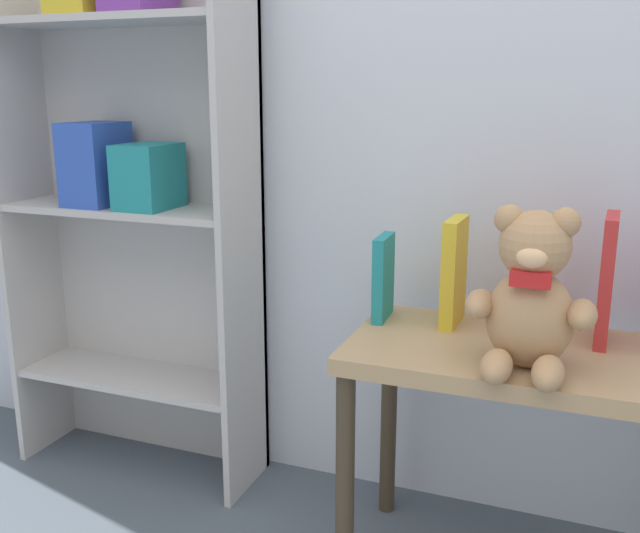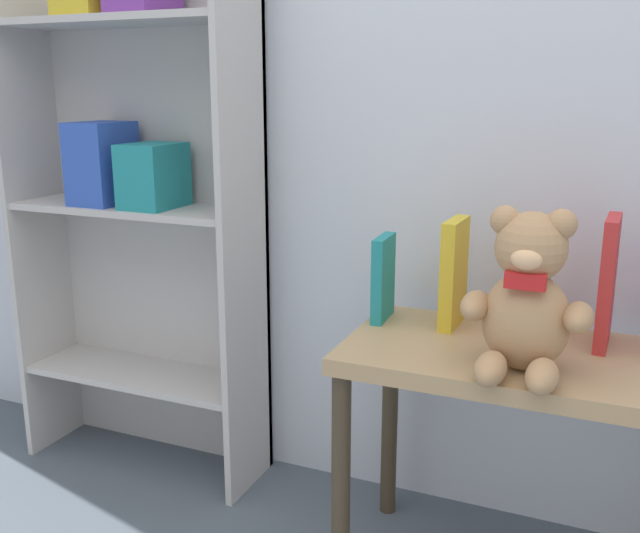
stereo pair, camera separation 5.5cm
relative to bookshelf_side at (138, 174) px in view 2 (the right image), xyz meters
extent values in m
cube|color=silver|center=(0.87, 0.13, 0.41)|extent=(4.80, 0.06, 2.50)
cube|color=#BCB7B2|center=(-0.34, -0.03, -0.09)|extent=(0.02, 0.24, 1.50)
cube|color=#BCB7B2|center=(0.34, -0.03, -0.09)|extent=(0.02, 0.24, 1.50)
cube|color=#BCB7B2|center=(0.00, 0.08, -0.09)|extent=(0.70, 0.02, 1.50)
cube|color=#BCB7B2|center=(0.00, -0.03, -0.57)|extent=(0.66, 0.22, 0.02)
cube|color=#BCB7B2|center=(0.00, -0.03, -0.09)|extent=(0.66, 0.22, 0.02)
cube|color=#BCB7B2|center=(0.00, -0.03, 0.39)|extent=(0.66, 0.22, 0.02)
cube|color=#2D51B7|center=(-0.08, -0.05, 0.03)|extent=(0.13, 0.17, 0.22)
cube|color=teal|center=(0.08, -0.05, 0.01)|extent=(0.13, 0.17, 0.17)
cube|color=tan|center=(1.05, -0.17, -0.31)|extent=(0.69, 0.39, 0.04)
cylinder|color=#3E3121|center=(0.73, -0.34, -0.58)|extent=(0.04, 0.04, 0.51)
cylinder|color=#3E3121|center=(0.73, -0.01, -0.58)|extent=(0.04, 0.04, 0.51)
ellipsoid|color=tan|center=(1.07, -0.27, -0.20)|extent=(0.16, 0.12, 0.19)
sphere|color=tan|center=(1.07, -0.27, -0.05)|extent=(0.13, 0.13, 0.13)
sphere|color=tan|center=(1.02, -0.27, -0.01)|extent=(0.06, 0.06, 0.06)
sphere|color=tan|center=(1.12, -0.27, -0.01)|extent=(0.06, 0.06, 0.06)
ellipsoid|color=#F4BB82|center=(1.07, -0.33, -0.06)|extent=(0.06, 0.04, 0.04)
ellipsoid|color=tan|center=(0.98, -0.29, -0.17)|extent=(0.05, 0.11, 0.05)
ellipsoid|color=tan|center=(1.16, -0.29, -0.17)|extent=(0.05, 0.11, 0.05)
ellipsoid|color=tan|center=(1.03, -0.36, -0.26)|extent=(0.06, 0.11, 0.06)
ellipsoid|color=tan|center=(1.12, -0.36, -0.26)|extent=(0.06, 0.11, 0.06)
cube|color=red|center=(1.07, -0.32, -0.10)|extent=(0.07, 0.02, 0.03)
cube|color=teal|center=(0.73, -0.09, -0.19)|extent=(0.03, 0.12, 0.19)
cube|color=gold|center=(0.89, -0.07, -0.17)|extent=(0.04, 0.13, 0.24)
cube|color=#D17093|center=(1.05, -0.06, -0.20)|extent=(0.04, 0.11, 0.19)
cube|color=red|center=(1.20, -0.07, -0.16)|extent=(0.03, 0.14, 0.27)
camera|label=1|loc=(1.16, -1.61, 0.23)|focal=40.00mm
camera|label=2|loc=(1.21, -1.58, 0.23)|focal=40.00mm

